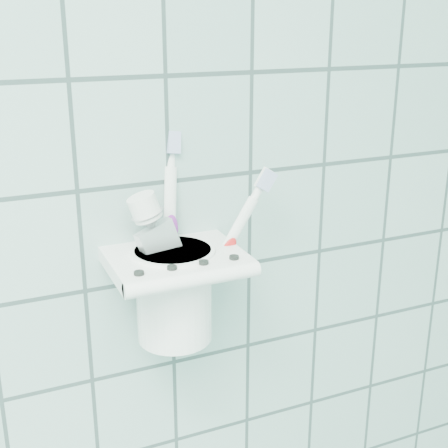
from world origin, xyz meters
The scene contains 6 objects.
holder_bracket centered at (0.64, 1.15, 1.29)m, with size 0.13×0.11×0.04m.
cup centered at (0.64, 1.16, 1.25)m, with size 0.08×0.08×0.10m.
toothbrush_pink centered at (0.64, 1.17, 1.31)m, with size 0.03×0.06×0.19m.
toothbrush_blue centered at (0.63, 1.16, 1.31)m, with size 0.04×0.06×0.20m.
toothbrush_orange centered at (0.65, 1.15, 1.30)m, with size 0.09×0.02×0.18m.
toothpaste_tube centered at (0.66, 1.16, 1.30)m, with size 0.08×0.04×0.16m.
Camera 1 is at (0.46, 0.61, 1.52)m, focal length 50.00 mm.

